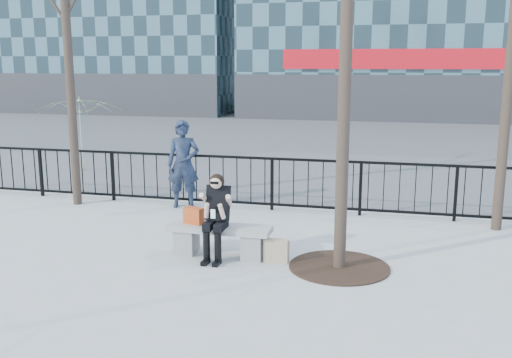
# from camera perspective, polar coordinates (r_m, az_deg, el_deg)

# --- Properties ---
(ground) EXTENTS (120.00, 120.00, 0.00)m
(ground) POSITION_cam_1_polar(r_m,az_deg,el_deg) (9.14, -3.67, -7.63)
(ground) COLOR #9A9B96
(ground) RESTS_ON ground
(street_surface) EXTENTS (60.00, 23.00, 0.01)m
(street_surface) POSITION_cam_1_polar(r_m,az_deg,el_deg) (23.57, 7.33, 4.13)
(street_surface) COLOR #474747
(street_surface) RESTS_ON ground
(railing) EXTENTS (14.00, 0.06, 1.10)m
(railing) POSITION_cam_1_polar(r_m,az_deg,el_deg) (11.78, 0.66, -0.44)
(railing) COLOR black
(railing) RESTS_ON ground
(tree_grate) EXTENTS (1.50, 1.50, 0.02)m
(tree_grate) POSITION_cam_1_polar(r_m,az_deg,el_deg) (8.69, 8.32, -8.69)
(tree_grate) COLOR black
(tree_grate) RESTS_ON ground
(bench_main) EXTENTS (1.65, 0.46, 0.49)m
(bench_main) POSITION_cam_1_polar(r_m,az_deg,el_deg) (9.04, -3.69, -5.83)
(bench_main) COLOR gray
(bench_main) RESTS_ON ground
(seated_woman) EXTENTS (0.50, 0.64, 1.34)m
(seated_woman) POSITION_cam_1_polar(r_m,az_deg,el_deg) (8.79, -4.04, -3.84)
(seated_woman) COLOR black
(seated_woman) RESTS_ON ground
(handbag) EXTENTS (0.35, 0.23, 0.26)m
(handbag) POSITION_cam_1_polar(r_m,az_deg,el_deg) (9.11, -6.24, -3.66)
(handbag) COLOR #B54116
(handbag) RESTS_ON bench_main
(shopping_bag) EXTENTS (0.38, 0.16, 0.36)m
(shopping_bag) POSITION_cam_1_polar(r_m,az_deg,el_deg) (8.78, 2.05, -7.18)
(shopping_bag) COLOR tan
(shopping_bag) RESTS_ON ground
(standing_man) EXTENTS (0.76, 0.59, 1.84)m
(standing_man) POSITION_cam_1_polar(r_m,az_deg,el_deg) (12.01, -7.28, 1.48)
(standing_man) COLOR black
(standing_man) RESTS_ON ground
(vendor_umbrella) EXTENTS (2.71, 2.74, 2.11)m
(vendor_umbrella) POSITION_cam_1_polar(r_m,az_deg,el_deg) (16.72, -17.16, 4.34)
(vendor_umbrella) COLOR yellow
(vendor_umbrella) RESTS_ON ground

